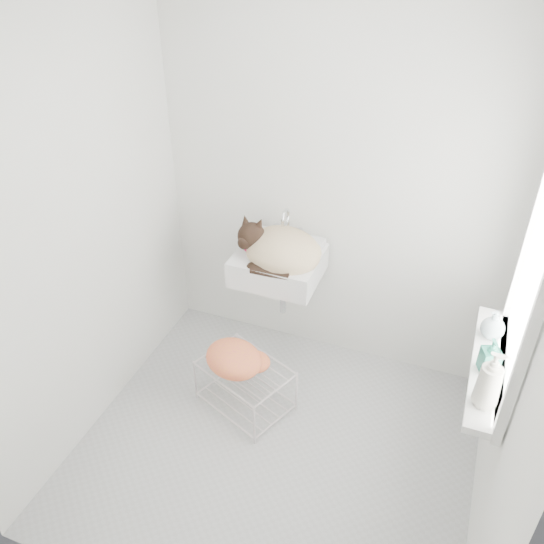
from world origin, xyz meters
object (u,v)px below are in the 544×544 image
(bottle_a, at_px, (483,403))
(bottle_b, at_px, (487,370))
(bottle_c, at_px, (490,336))
(sink, at_px, (278,254))
(wire_rack, at_px, (245,386))
(cat, at_px, (279,250))

(bottle_a, height_order, bottle_b, bottle_a)
(bottle_a, xyz_separation_m, bottle_c, (0.00, 0.48, 0.00))
(bottle_b, distance_m, bottle_c, 0.26)
(sink, relative_size, bottle_b, 2.85)
(bottle_a, xyz_separation_m, bottle_b, (0.00, 0.22, 0.00))
(sink, distance_m, wire_rack, 0.85)
(cat, distance_m, wire_rack, 0.87)
(cat, distance_m, bottle_b, 1.38)
(cat, xyz_separation_m, bottle_b, (1.25, -0.58, -0.04))
(wire_rack, xyz_separation_m, bottle_c, (1.30, 0.14, 0.70))
(sink, distance_m, bottle_a, 1.50)
(cat, height_order, bottle_c, cat)
(cat, bearing_deg, bottle_a, -18.07)
(bottle_c, bearing_deg, cat, 165.78)
(bottle_b, relative_size, bottle_c, 1.19)
(wire_rack, height_order, bottle_b, bottle_b)
(cat, bearing_deg, sink, 135.04)
(sink, relative_size, bottle_c, 3.40)
(wire_rack, height_order, bottle_c, bottle_c)
(sink, relative_size, wire_rack, 0.99)
(wire_rack, bearing_deg, bottle_a, -14.67)
(sink, bearing_deg, bottle_a, -32.88)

